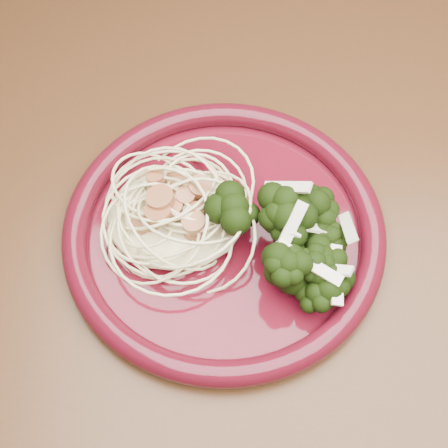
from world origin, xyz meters
The scene contains 6 objects.
dining_table centered at (0.00, 0.00, 0.65)m, with size 1.20×0.80×0.75m.
dinner_plate centered at (0.03, 0.07, 0.76)m, with size 0.36×0.36×0.02m.
spaghetti_pile centered at (-0.02, 0.08, 0.77)m, with size 0.12×0.11×0.03m, color beige.
scallop_cluster centered at (-0.02, 0.08, 0.80)m, with size 0.11×0.11×0.04m, color #A16741, non-canonical shape.
broccoli_pile centered at (0.08, 0.05, 0.78)m, with size 0.09×0.15×0.05m, color black.
onion_garnish centered at (0.08, 0.05, 0.81)m, with size 0.06×0.10×0.05m, color #EBE5C6, non-canonical shape.
Camera 1 is at (0.01, -0.21, 1.23)m, focal length 50.00 mm.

